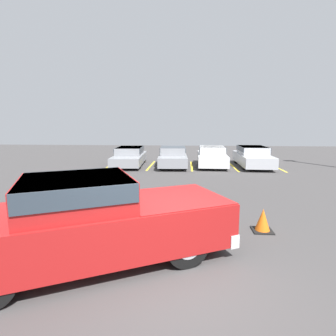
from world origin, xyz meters
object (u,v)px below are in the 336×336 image
(parked_sedan_d, at_px, (252,156))
(wheel_stop_curb, at_px, (216,160))
(traffic_cone, at_px, (263,221))
(parked_sedan_b, at_px, (173,156))
(parked_sedan_c, at_px, (212,156))
(parked_sedan_a, at_px, (130,156))
(pickup_truck, at_px, (94,220))

(parked_sedan_d, relative_size, wheel_stop_curb, 2.65)
(traffic_cone, distance_m, wheel_stop_curb, 13.07)
(traffic_cone, bearing_deg, parked_sedan_b, 105.21)
(parked_sedan_b, xyz_separation_m, parked_sedan_c, (2.57, 0.18, 0.01))
(parked_sedan_c, xyz_separation_m, traffic_cone, (0.31, -10.80, -0.41))
(traffic_cone, bearing_deg, wheel_stop_curb, 89.06)
(parked_sedan_a, distance_m, traffic_cone, 12.20)
(parked_sedan_a, bearing_deg, parked_sedan_b, 84.87)
(parked_sedan_c, relative_size, wheel_stop_curb, 2.44)
(pickup_truck, xyz_separation_m, wheel_stop_curb, (3.99, 14.88, -0.80))
(traffic_cone, bearing_deg, parked_sedan_a, 118.42)
(pickup_truck, relative_size, traffic_cone, 9.75)
(parked_sedan_a, xyz_separation_m, traffic_cone, (5.80, -10.72, -0.38))
(pickup_truck, relative_size, wheel_stop_curb, 3.27)
(pickup_truck, height_order, parked_sedan_b, pickup_truck)
(parked_sedan_c, distance_m, traffic_cone, 10.81)
(pickup_truck, height_order, parked_sedan_c, pickup_truck)
(pickup_truck, bearing_deg, wheel_stop_curb, 49.11)
(parked_sedan_d, bearing_deg, traffic_cone, -11.70)
(parked_sedan_d, distance_m, traffic_cone, 11.05)
(pickup_truck, xyz_separation_m, parked_sedan_d, (6.11, 12.60, -0.18))
(parked_sedan_b, distance_m, traffic_cone, 11.01)
(parked_sedan_a, xyz_separation_m, parked_sedan_c, (5.49, 0.07, 0.03))
(parked_sedan_a, relative_size, traffic_cone, 8.17)
(parked_sedan_a, relative_size, parked_sedan_d, 1.03)
(pickup_truck, relative_size, parked_sedan_b, 1.26)
(pickup_truck, xyz_separation_m, parked_sedan_c, (3.47, 12.61, -0.19))
(parked_sedan_b, relative_size, traffic_cone, 7.75)
(parked_sedan_a, relative_size, parked_sedan_c, 1.12)
(pickup_truck, distance_m, parked_sedan_b, 12.47)
(parked_sedan_b, height_order, parked_sedan_d, parked_sedan_d)
(pickup_truck, xyz_separation_m, parked_sedan_a, (-2.02, 12.54, -0.22))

